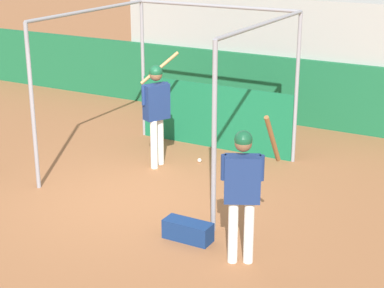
{
  "coord_description": "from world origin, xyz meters",
  "views": [
    {
      "loc": [
        5.47,
        -7.94,
        4.23
      ],
      "look_at": [
        0.97,
        0.19,
        1.04
      ],
      "focal_mm": 60.0,
      "sensor_mm": 36.0,
      "label": 1
    }
  ],
  "objects_px": {
    "player_batter": "(157,105)",
    "baseball": "(200,160)",
    "player_waiting": "(243,184)",
    "equipment_bag": "(188,231)"
  },
  "relations": [
    {
      "from": "equipment_bag",
      "to": "baseball",
      "type": "distance_m",
      "value": 3.12
    },
    {
      "from": "player_batter",
      "to": "player_waiting",
      "type": "bearing_deg",
      "value": -104.57
    },
    {
      "from": "player_batter",
      "to": "baseball",
      "type": "xyz_separation_m",
      "value": [
        0.59,
        0.53,
        -1.12
      ]
    },
    {
      "from": "player_batter",
      "to": "baseball",
      "type": "bearing_deg",
      "value": -21.31
    },
    {
      "from": "player_batter",
      "to": "baseball",
      "type": "relative_size",
      "value": 27.44
    },
    {
      "from": "equipment_bag",
      "to": "baseball",
      "type": "relative_size",
      "value": 9.46
    },
    {
      "from": "player_waiting",
      "to": "baseball",
      "type": "xyz_separation_m",
      "value": [
        -2.25,
        3.03,
        -1.07
      ]
    },
    {
      "from": "player_batter",
      "to": "player_waiting",
      "type": "distance_m",
      "value": 3.79
    },
    {
      "from": "player_waiting",
      "to": "player_batter",
      "type": "bearing_deg",
      "value": 112.4
    },
    {
      "from": "player_waiting",
      "to": "equipment_bag",
      "type": "xyz_separation_m",
      "value": [
        -0.92,
        0.21,
        -0.97
      ]
    }
  ]
}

